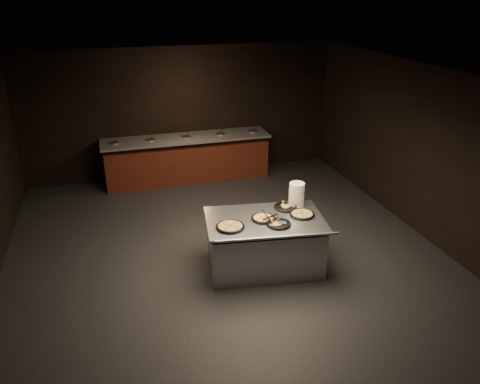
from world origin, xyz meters
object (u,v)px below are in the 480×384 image
Objects in this scene: plate_stack at (297,194)px; pan_veggie_whole at (230,226)px; pan_cheese_whole at (263,218)px; serving_counter at (264,244)px.

plate_stack is 1.31m from pan_veggie_whole.
serving_counter is at bearing 3.24° from pan_cheese_whole.
pan_veggie_whole is at bearing -168.00° from pan_cheese_whole.
serving_counter is at bearing -152.94° from plate_stack.
plate_stack is at bearing 35.25° from serving_counter.
pan_veggie_whole is 1.17× the size of pan_cheese_whole.
pan_veggie_whole and pan_cheese_whole have the same top height.
pan_veggie_whole is at bearing -159.90° from plate_stack.
plate_stack reaches higher than pan_cheese_whole.
pan_veggie_whole is at bearing -160.28° from serving_counter.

